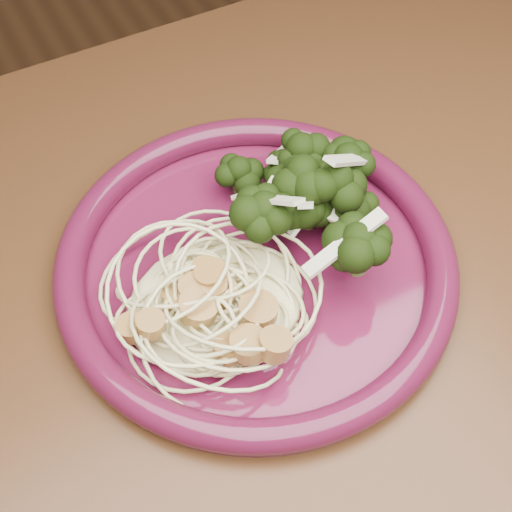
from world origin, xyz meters
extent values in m
cube|color=#472814|center=(0.00, 0.00, 0.73)|extent=(1.20, 0.80, 0.04)
cylinder|color=#472814|center=(0.55, 0.35, 0.35)|extent=(0.06, 0.06, 0.71)
cylinder|color=#51102B|center=(-0.06, 0.06, 0.75)|extent=(0.41, 0.41, 0.01)
torus|color=#51102B|center=(-0.06, 0.06, 0.76)|extent=(0.42, 0.42, 0.03)
ellipsoid|color=beige|center=(-0.11, 0.04, 0.77)|extent=(0.18, 0.17, 0.03)
ellipsoid|color=black|center=(0.00, 0.09, 0.79)|extent=(0.16, 0.19, 0.06)
camera|label=1|loc=(-0.22, -0.23, 1.22)|focal=50.00mm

